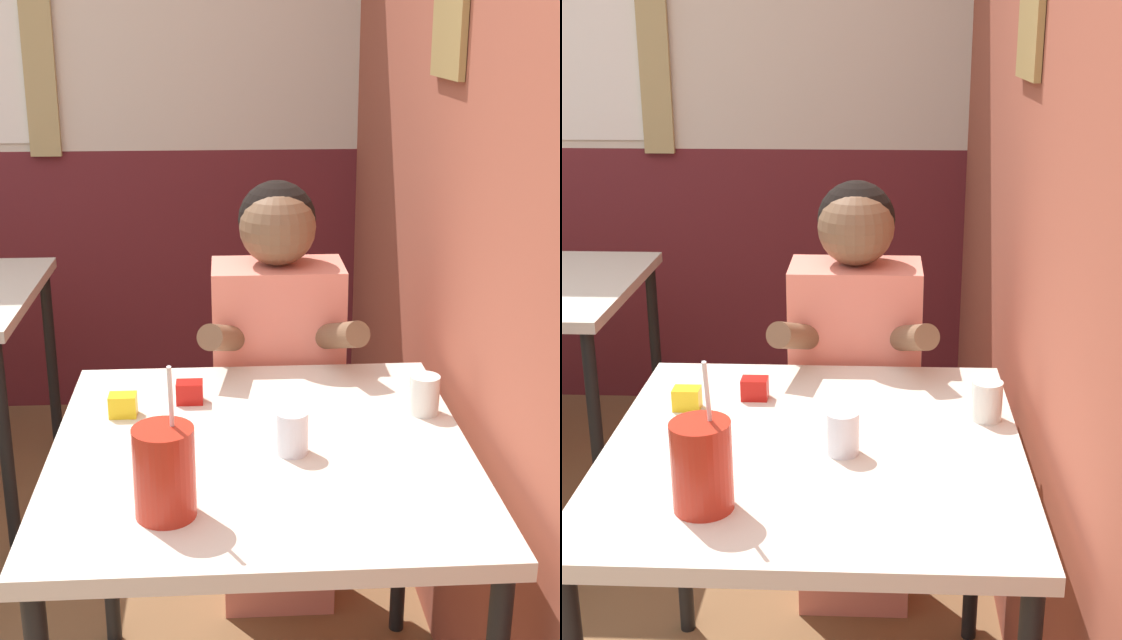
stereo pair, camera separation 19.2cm
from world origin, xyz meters
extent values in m
cube|color=#9E4C38|center=(1.26, 1.16, 1.35)|extent=(0.06, 4.32, 2.70)
cube|color=olive|center=(1.22, 0.85, 1.59)|extent=(0.02, 0.28, 0.26)
cube|color=maroon|center=(0.00, 2.35, 0.55)|extent=(5.46, 0.06, 1.10)
cube|color=tan|center=(-0.01, 2.30, 1.55)|extent=(0.12, 0.02, 0.93)
cube|color=beige|center=(0.75, 0.33, 0.75)|extent=(0.85, 0.88, 0.04)
cylinder|color=black|center=(0.37, 0.74, 0.37)|extent=(0.04, 0.04, 0.74)
cylinder|color=black|center=(1.14, 0.74, 0.37)|extent=(0.04, 0.04, 0.74)
cylinder|color=black|center=(0.02, 1.12, 0.37)|extent=(0.04, 0.04, 0.74)
cylinder|color=black|center=(0.02, 1.87, 0.37)|extent=(0.04, 0.04, 0.74)
cube|color=#EA7F6B|center=(0.82, 0.90, 0.24)|extent=(0.31, 0.20, 0.47)
cube|color=#EA7F6B|center=(0.82, 0.90, 0.74)|extent=(0.34, 0.20, 0.53)
sphere|color=black|center=(0.82, 0.93, 1.11)|extent=(0.20, 0.20, 0.20)
sphere|color=brown|center=(0.82, 0.90, 1.10)|extent=(0.20, 0.20, 0.20)
cylinder|color=brown|center=(0.68, 0.76, 0.85)|extent=(0.14, 0.27, 0.15)
cylinder|color=brown|center=(0.96, 0.76, 0.85)|extent=(0.14, 0.27, 0.15)
cylinder|color=#B22819|center=(0.57, 0.08, 0.85)|extent=(0.11, 0.11, 0.17)
cylinder|color=white|center=(0.59, 0.08, 0.99)|extent=(0.01, 0.04, 0.14)
cylinder|color=silver|center=(0.81, 0.30, 0.82)|extent=(0.07, 0.07, 0.09)
cylinder|color=silver|center=(1.12, 0.47, 0.81)|extent=(0.07, 0.07, 0.09)
cube|color=#B7140F|center=(0.60, 0.56, 0.80)|extent=(0.06, 0.04, 0.05)
cube|color=yellow|center=(0.46, 0.50, 0.80)|extent=(0.06, 0.04, 0.05)
camera|label=1|loc=(0.69, -1.30, 1.59)|focal=50.00mm
camera|label=2|loc=(0.88, -1.31, 1.59)|focal=50.00mm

